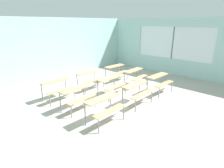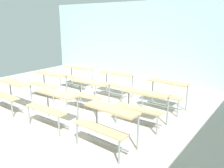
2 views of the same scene
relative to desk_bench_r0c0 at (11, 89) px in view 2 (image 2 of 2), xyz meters
The scene contains 11 objects.
ground 1.53m from the desk_bench_r0c0, 23.99° to the left, with size 10.00×9.00×0.05m, color #ADA89E.
wall_back 5.32m from the desk_bench_r0c0, 75.75° to the left, with size 10.00×0.12×3.00m, color #A8D1CC.
desk_bench_r0c0 is the anchor object (origin of this frame).
desk_bench_r0c1 1.63m from the desk_bench_r0c0, ahead, with size 1.11×0.61×0.74m.
desk_bench_r0c2 3.16m from the desk_bench_r0c0, ahead, with size 1.12×0.64×0.74m.
desk_bench_r1c0 1.23m from the desk_bench_r0c0, 91.51° to the left, with size 1.13×0.65×0.74m.
desk_bench_r1c1 2.00m from the desk_bench_r0c0, 37.44° to the left, with size 1.12×0.64×0.74m.
desk_bench_r1c2 3.43m from the desk_bench_r0c0, 21.39° to the left, with size 1.12×0.63×0.74m.
desk_bench_r2c0 2.42m from the desk_bench_r0c0, 91.09° to the left, with size 1.10×0.60×0.74m.
desk_bench_r2c1 2.89m from the desk_bench_r0c0, 57.77° to the left, with size 1.10×0.59×0.74m.
desk_bench_r2c2 4.02m from the desk_bench_r0c0, 37.09° to the left, with size 1.12×0.63×0.74m.
Camera 2 is at (4.25, -3.61, 2.28)m, focal length 37.02 mm.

